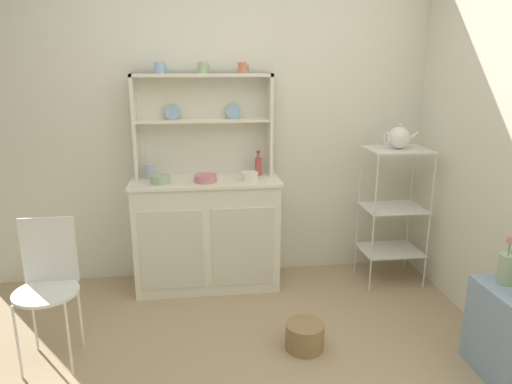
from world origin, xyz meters
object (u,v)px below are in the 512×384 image
Objects in this scene: wire_chair at (48,277)px; floor_basket at (305,336)px; side_shelf_blue at (512,337)px; cup_sky_0 at (160,68)px; hutch_cabinet at (207,232)px; jam_bottle at (258,166)px; bakers_rack at (394,202)px; porcelain_teapot at (399,138)px; utensil_jar at (150,171)px; hutch_shelf_unit at (203,117)px; flower_vase at (508,267)px; bowl_mixing_large at (161,179)px.

wire_chair is 1.56m from floor_basket.
side_shelf_blue is 1.15m from floor_basket.
hutch_cabinet is at bearing -22.05° from cup_sky_0.
cup_sky_0 is at bearing 26.29° from wire_chair.
side_shelf_blue is 2.73× the size of jam_bottle.
porcelain_teapot reaches higher than bakers_rack.
jam_bottle is at bearing 129.54° from side_shelf_blue.
utensil_jar reaches higher than wire_chair.
floor_basket is at bearing -136.28° from porcelain_teapot.
hutch_shelf_unit reaches higher than flower_vase.
flower_vase reaches higher than floor_basket.
bakers_rack is 1.34m from side_shelf_blue.
cup_sky_0 is at bearing 172.82° from bakers_rack.
hutch_cabinet is 1.47m from bakers_rack.
hutch_shelf_unit is at bearing 16.62° from wire_chair.
flower_vase is (0.16, -1.15, -0.54)m from porcelain_teapot.
side_shelf_blue is at bearing -89.79° from flower_vase.
floor_basket is 0.95× the size of utensil_jar.
wire_chair is 4.44× the size of jam_bottle.
hutch_shelf_unit reaches higher than jam_bottle.
hutch_cabinet is 1.07× the size of hutch_shelf_unit.
side_shelf_blue is at bearing -35.58° from utensil_jar.
porcelain_teapot is (1.45, -0.26, -0.14)m from hutch_shelf_unit.
side_shelf_blue is at bearing -21.97° from floor_basket.
porcelain_teapot reaches higher than side_shelf_blue.
jam_bottle is 1.08m from porcelain_teapot.
flower_vase is at bearing -37.80° from hutch_cabinet.
wire_chair is at bearing 168.14° from side_shelf_blue.
bowl_mixing_large is (-1.77, 0.03, 0.23)m from bakers_rack.
floor_basket is 0.92× the size of porcelain_teapot.
wire_chair is at bearing 170.75° from flower_vase.
wire_chair is at bearing -119.50° from utensil_jar.
bakers_rack is 4.54× the size of floor_basket.
flower_vase is at bearing -16.16° from floor_basket.
side_shelf_blue is at bearing -40.35° from hutch_cabinet.
hutch_cabinet is 1.27m from cup_sky_0.
bowl_mixing_large is 2.28m from flower_vase.
side_shelf_blue is (1.61, -1.37, -0.18)m from hutch_cabinet.
wire_chair is 1.62m from cup_sky_0.
hutch_cabinet is 0.65m from jam_bottle.
flower_vase is at bearing 90.21° from side_shelf_blue.
side_shelf_blue is 2.20× the size of floor_basket.
utensil_jar is 2.44m from flower_vase.
hutch_cabinet is at bearing 142.20° from flower_vase.
floor_basket is 2.10m from cup_sky_0.
side_shelf_blue is (0.16, -1.27, -0.40)m from bakers_rack.
hutch_cabinet is 4.67× the size of floor_basket.
flower_vase is at bearing -33.28° from utensil_jar.
hutch_cabinet reaches higher than side_shelf_blue.
bakers_rack is 11.88× the size of cup_sky_0.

